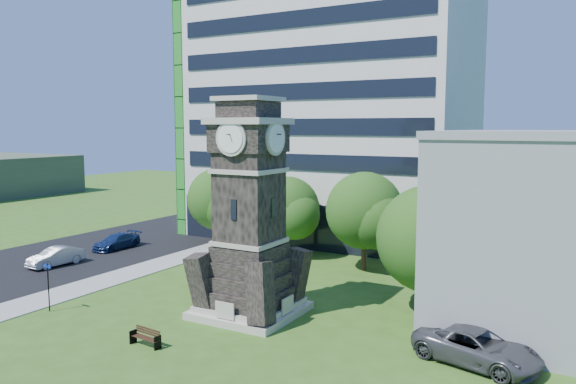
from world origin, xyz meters
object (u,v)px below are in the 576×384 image
Objects in this scene: car_street_mid at (56,257)px; park_bench at (146,337)px; car_east_lot at (477,347)px; car_street_north at (116,241)px; street_sign at (48,281)px; clock_tower at (250,222)px.

car_street_mid is 19.27m from park_bench.
car_street_north is at bearing 88.30° from car_east_lot.
car_street_mid is 2.53× the size of park_bench.
street_sign reaches higher than car_street_north.
park_bench is at bearing -105.49° from clock_tower.
park_bench is (-1.79, -6.46, -4.82)m from clock_tower.
street_sign is at bearing -55.40° from car_street_north.
clock_tower is 7.21× the size of park_bench.
park_bench is (17.85, -15.01, -0.19)m from car_street_north.
clock_tower is 19.77m from car_street_mid.
park_bench is at bearing -1.79° from street_sign.
street_sign is (9.32, -13.94, 1.11)m from car_street_north.
car_street_mid is at bearing 159.50° from park_bench.
car_street_mid is at bearing 174.22° from clock_tower.
car_street_north is at bearing 145.26° from park_bench.
car_street_north is 33.54m from car_east_lot.
clock_tower is 2.17× the size of car_east_lot.
car_street_north is 0.80× the size of car_east_lot.
car_street_north is 1.61× the size of street_sign.
street_sign is (8.82, -7.33, 1.06)m from car_street_mid.
clock_tower is 12.16m from street_sign.
car_east_lot is at bearing -3.17° from clock_tower.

